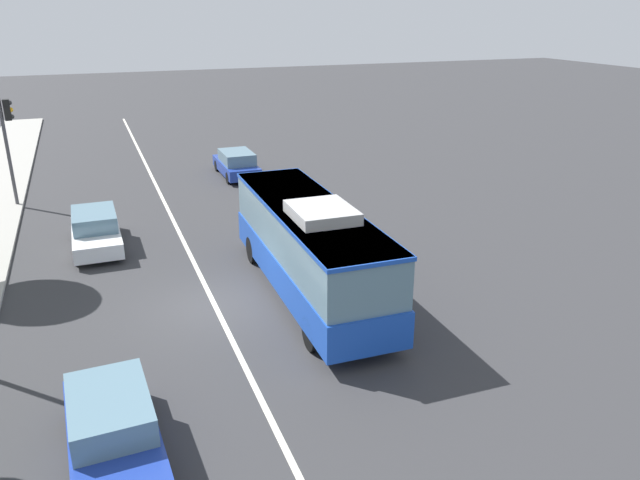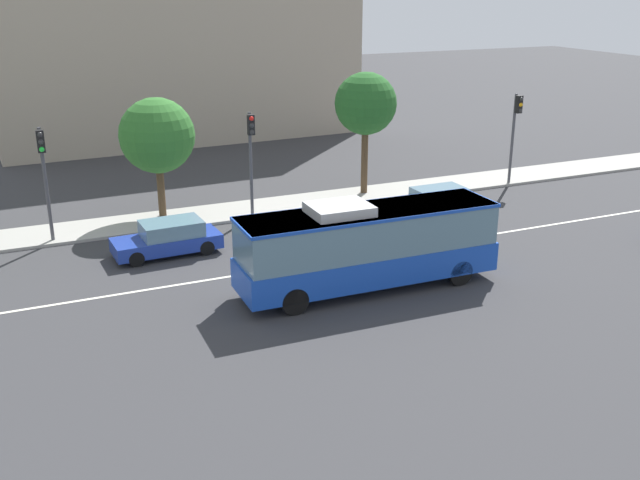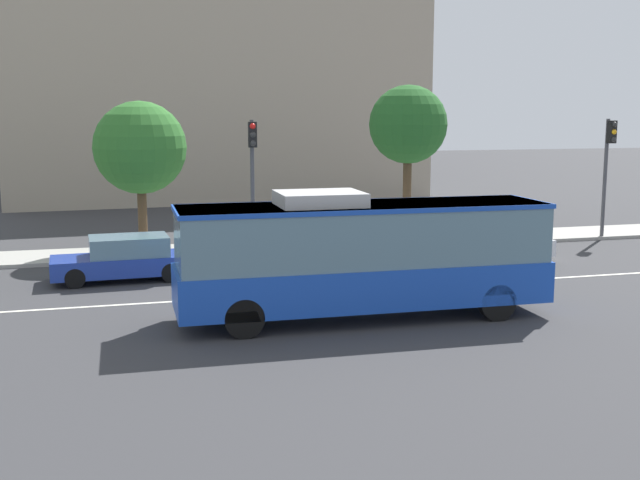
{
  "view_description": "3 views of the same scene",
  "coord_description": "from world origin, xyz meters",
  "views": [
    {
      "loc": [
        -18.06,
        3.22,
        9.13
      ],
      "look_at": [
        0.01,
        -3.7,
        1.76
      ],
      "focal_mm": 34.53,
      "sensor_mm": 36.0,
      "label": 1
    },
    {
      "loc": [
        -12.43,
        -26.02,
        11.09
      ],
      "look_at": [
        -1.94,
        -2.32,
        1.88
      ],
      "focal_mm": 41.19,
      "sensor_mm": 36.0,
      "label": 2
    },
    {
      "loc": [
        -6.9,
        -22.96,
        5.55
      ],
      "look_at": [
        -1.24,
        -2.07,
        2.0
      ],
      "focal_mm": 44.47,
      "sensor_mm": 36.0,
      "label": 3
    }
  ],
  "objects": [
    {
      "name": "street_tree_kerbside_left",
      "position": [
        5.39,
        8.32,
        4.93
      ],
      "size": [
        3.28,
        3.28,
        6.61
      ],
      "color": "#4C3823",
      "rests_on": "ground_plane"
    },
    {
      "name": "sedan_white",
      "position": [
        6.83,
        3.34,
        0.72
      ],
      "size": [
        4.51,
        1.84,
        1.46
      ],
      "rotation": [
        0.0,
        0.0,
        3.15
      ],
      "color": "white",
      "rests_on": "ground_plane"
    },
    {
      "name": "traffic_light_mid_block",
      "position": [
        -1.49,
        6.85,
        3.56
      ],
      "size": [
        0.34,
        0.62,
        5.2
      ],
      "rotation": [
        0.0,
        0.0,
        -1.66
      ],
      "color": "#47474C",
      "rests_on": "ground_plane"
    },
    {
      "name": "sedan_blue",
      "position": [
        -6.43,
        3.49,
        0.72
      ],
      "size": [
        4.57,
        1.99,
        1.46
      ],
      "rotation": [
        0.0,
        0.0,
        3.18
      ],
      "color": "#1E3899",
      "rests_on": "ground_plane"
    },
    {
      "name": "ground_plane",
      "position": [
        0.0,
        0.0,
        0.0
      ],
      "size": [
        160.0,
        160.0,
        0.0
      ],
      "primitive_type": "plane",
      "color": "#333335"
    },
    {
      "name": "lane_centre_line",
      "position": [
        0.0,
        0.0,
        0.01
      ],
      "size": [
        76.0,
        0.16,
        0.01
      ],
      "primitive_type": "cube",
      "color": "silver",
      "rests_on": "ground_plane"
    },
    {
      "name": "street_tree_kerbside_right",
      "position": [
        -5.57,
        8.58,
        4.11
      ],
      "size": [
        3.59,
        3.59,
        5.93
      ],
      "color": "#4C3823",
      "rests_on": "ground_plane"
    },
    {
      "name": "traffic_light_near_corner",
      "position": [
        13.9,
        6.61,
        3.56
      ],
      "size": [
        0.33,
        0.62,
        5.2
      ],
      "rotation": [
        0.0,
        0.0,
        -1.54
      ],
      "color": "#47474C",
      "rests_on": "ground_plane"
    },
    {
      "name": "office_block_background",
      "position": [
        0.07,
        30.72,
        8.5
      ],
      "size": [
        26.39,
        15.3,
        17.0
      ],
      "rotation": [
        0.0,
        0.0,
        0.04
      ],
      "color": "tan",
      "rests_on": "ground_plane"
    },
    {
      "name": "sidewalk_kerb",
      "position": [
        0.0,
        8.0,
        0.07
      ],
      "size": [
        80.0,
        2.99,
        0.14
      ],
      "primitive_type": "cube",
      "color": "#9E9B93",
      "rests_on": "ground_plane"
    },
    {
      "name": "transit_bus",
      "position": [
        -0.37,
        -3.18,
        1.81
      ],
      "size": [
        10.04,
        2.67,
        3.46
      ],
      "rotation": [
        0.0,
        0.0,
        -0.02
      ],
      "color": "#1947B7",
      "rests_on": "ground_plane"
    }
  ]
}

